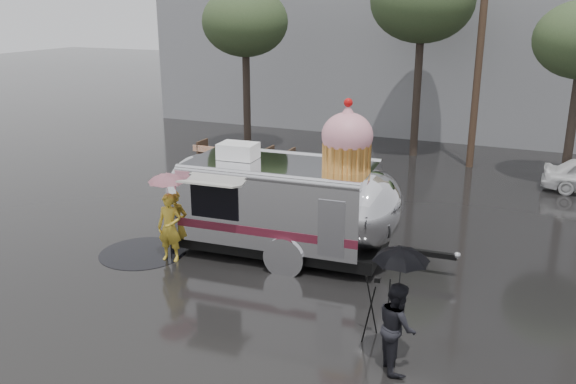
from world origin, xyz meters
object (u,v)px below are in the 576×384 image
at_px(person_right, 397,327).
at_px(tripod, 376,304).
at_px(airstream_trailer, 284,199).
at_px(person_left, 170,228).

height_order(person_right, tripod, person_right).
distance_m(airstream_trailer, tripod, 4.73).
bearing_deg(airstream_trailer, person_right, -48.79).
bearing_deg(person_left, airstream_trailer, 24.70).
bearing_deg(tripod, person_left, 156.08).
bearing_deg(tripod, airstream_trailer, 128.31).
distance_m(airstream_trailer, person_left, 3.00).
bearing_deg(person_left, person_right, -27.91).
height_order(person_left, tripod, person_left).
xyz_separation_m(person_left, tripod, (5.87, -1.68, -0.11)).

